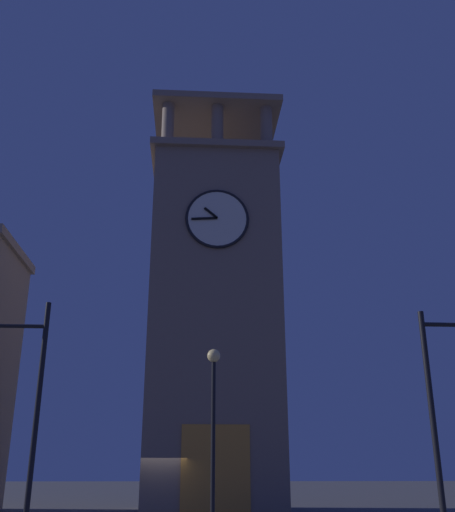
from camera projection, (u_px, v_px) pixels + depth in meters
The scene contains 2 objects.
clocktower at pixel (214, 318), 33.30m from camera, with size 7.49×7.87×25.06m.
street_lamp at pixel (213, 405), 19.20m from camera, with size 0.44×0.44×5.77m.
Camera 1 is at (-1.31, 29.31, 1.92)m, focal length 41.51 mm.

